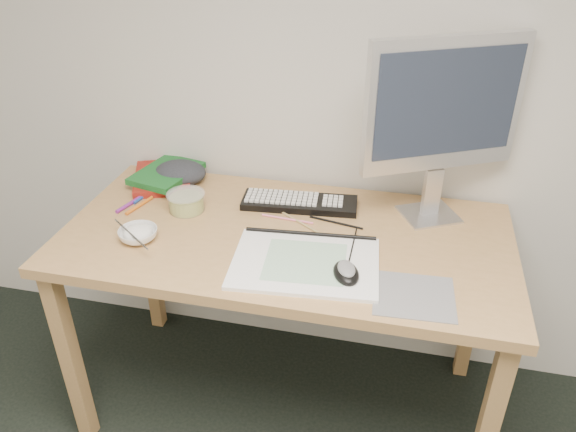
# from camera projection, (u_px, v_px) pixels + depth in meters

# --- Properties ---
(desk) EXTENTS (1.40, 0.70, 0.75)m
(desk) POSITION_uv_depth(u_px,v_px,m) (285.00, 255.00, 1.80)
(desk) COLOR tan
(desk) RESTS_ON ground
(mousepad) EXTENTS (0.22, 0.20, 0.00)m
(mousepad) POSITION_uv_depth(u_px,v_px,m) (414.00, 296.00, 1.49)
(mousepad) COLOR slate
(mousepad) RESTS_ON desk
(sketchpad) EXTENTS (0.44, 0.33, 0.01)m
(sketchpad) POSITION_uv_depth(u_px,v_px,m) (305.00, 263.00, 1.61)
(sketchpad) COLOR silver
(sketchpad) RESTS_ON desk
(keyboard) EXTENTS (0.40, 0.16, 0.02)m
(keyboard) POSITION_uv_depth(u_px,v_px,m) (300.00, 203.00, 1.90)
(keyboard) COLOR black
(keyboard) RESTS_ON desk
(monitor) EXTENTS (0.46, 0.26, 0.58)m
(monitor) POSITION_uv_depth(u_px,v_px,m) (444.00, 110.00, 1.66)
(monitor) COLOR silver
(monitor) RESTS_ON desk
(mouse) EXTENTS (0.10, 0.13, 0.04)m
(mouse) POSITION_uv_depth(u_px,v_px,m) (346.00, 269.00, 1.54)
(mouse) COLOR black
(mouse) RESTS_ON sketchpad
(rice_bowl) EXTENTS (0.14, 0.14, 0.04)m
(rice_bowl) POSITION_uv_depth(u_px,v_px,m) (138.00, 235.00, 1.71)
(rice_bowl) COLOR white
(rice_bowl) RESTS_ON desk
(chopsticks) EXTENTS (0.17, 0.14, 0.02)m
(chopsticks) POSITION_uv_depth(u_px,v_px,m) (131.00, 234.00, 1.68)
(chopsticks) COLOR #BABABD
(chopsticks) RESTS_ON rice_bowl
(fruit_tub) EXTENTS (0.15, 0.15, 0.06)m
(fruit_tub) POSITION_uv_depth(u_px,v_px,m) (186.00, 202.00, 1.87)
(fruit_tub) COLOR gold
(fruit_tub) RESTS_ON desk
(book_red) EXTENTS (0.28, 0.32, 0.03)m
(book_red) POSITION_uv_depth(u_px,v_px,m) (163.00, 178.00, 2.06)
(book_red) COLOR maroon
(book_red) RESTS_ON desk
(book_green) EXTENTS (0.23, 0.28, 0.02)m
(book_green) POSITION_uv_depth(u_px,v_px,m) (167.00, 173.00, 2.04)
(book_green) COLOR #165B22
(book_green) RESTS_ON book_red
(cloth_lump) EXTENTS (0.20, 0.18, 0.07)m
(cloth_lump) POSITION_uv_depth(u_px,v_px,m) (180.00, 173.00, 2.05)
(cloth_lump) COLOR #23262B
(cloth_lump) RESTS_ON desk
(pencil_pink) EXTENTS (0.17, 0.02, 0.01)m
(pencil_pink) POSITION_uv_depth(u_px,v_px,m) (287.00, 219.00, 1.82)
(pencil_pink) COLOR pink
(pencil_pink) RESTS_ON desk
(pencil_tan) EXTENTS (0.16, 0.12, 0.01)m
(pencil_tan) POSITION_uv_depth(u_px,v_px,m) (301.00, 223.00, 1.80)
(pencil_tan) COLOR tan
(pencil_tan) RESTS_ON desk
(pencil_black) EXTENTS (0.18, 0.04, 0.01)m
(pencil_black) POSITION_uv_depth(u_px,v_px,m) (336.00, 223.00, 1.80)
(pencil_black) COLOR black
(pencil_black) RESTS_ON desk
(marker_blue) EXTENTS (0.04, 0.12, 0.01)m
(marker_blue) POSITION_uv_depth(u_px,v_px,m) (145.00, 195.00, 1.96)
(marker_blue) COLOR #1F44A9
(marker_blue) RESTS_ON desk
(marker_orange) EXTENTS (0.05, 0.13, 0.01)m
(marker_orange) POSITION_uv_depth(u_px,v_px,m) (139.00, 205.00, 1.90)
(marker_orange) COLOR orange
(marker_orange) RESTS_ON desk
(marker_purple) EXTENTS (0.05, 0.14, 0.01)m
(marker_purple) POSITION_uv_depth(u_px,v_px,m) (131.00, 203.00, 1.91)
(marker_purple) COLOR #752383
(marker_purple) RESTS_ON desk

